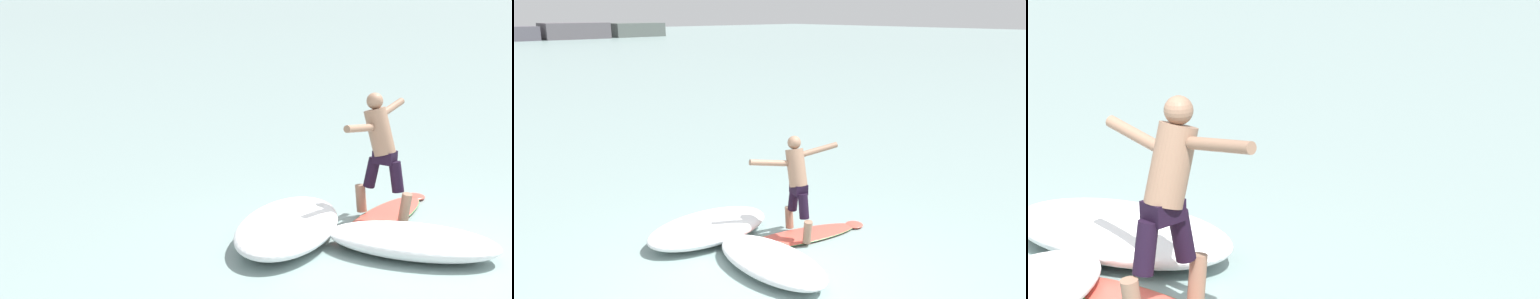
{
  "view_description": "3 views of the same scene",
  "coord_description": "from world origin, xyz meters",
  "views": [
    {
      "loc": [
        -7.52,
        -0.39,
        3.15
      ],
      "look_at": [
        0.82,
        2.27,
        0.9
      ],
      "focal_mm": 50.0,
      "sensor_mm": 36.0,
      "label": 1
    },
    {
      "loc": [
        -4.04,
        -4.37,
        3.48
      ],
      "look_at": [
        1.4,
        1.6,
        1.24
      ],
      "focal_mm": 35.0,
      "sensor_mm": 36.0,
      "label": 2
    },
    {
      "loc": [
        5.43,
        -6.09,
        3.72
      ],
      "look_at": [
        1.34,
        2.25,
        0.89
      ],
      "focal_mm": 85.0,
      "sensor_mm": 36.0,
      "label": 3
    }
  ],
  "objects": [
    {
      "name": "wave_foam_at_nose",
      "position": [
        0.14,
        1.66,
        0.18
      ],
      "size": [
        2.13,
        1.21,
        0.35
      ],
      "color": "white",
      "rests_on": "ground"
    },
    {
      "name": "surfer",
      "position": [
        1.18,
        0.75,
        0.98
      ],
      "size": [
        1.46,
        0.82,
        1.58
      ],
      "color": "#8B6751",
      "rests_on": "surfboard"
    }
  ]
}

